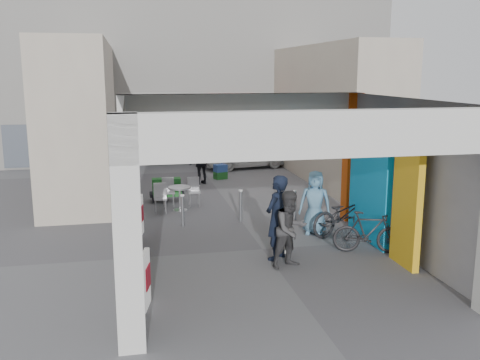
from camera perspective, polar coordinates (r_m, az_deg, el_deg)
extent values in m
plane|color=#5A5B60|center=(12.53, 2.41, -7.39)|extent=(90.00, 90.00, 0.00)
cube|color=silver|center=(7.84, -11.90, -5.85)|extent=(0.40, 0.40, 3.50)
cube|color=silver|center=(13.69, -11.89, 1.57)|extent=(0.40, 0.40, 3.50)
cube|color=#D04A0C|center=(14.90, 11.85, 2.37)|extent=(0.40, 0.40, 3.50)
plane|color=silver|center=(10.74, -11.89, -1.14)|extent=(0.00, 6.40, 6.40)
plane|color=#9C9CA1|center=(12.26, 17.39, 0.14)|extent=(0.00, 6.40, 6.40)
cube|color=#0C91CF|center=(13.23, 13.67, -0.40)|extent=(0.15, 2.00, 2.80)
cube|color=gold|center=(11.67, 17.41, -2.18)|extent=(0.15, 1.00, 2.80)
plane|color=beige|center=(10.90, 3.86, 8.56)|extent=(6.40, 6.40, 0.00)
cube|color=silver|center=(13.88, 0.46, 7.77)|extent=(6.40, 0.30, 0.70)
cube|color=silver|center=(8.04, 9.64, 4.88)|extent=(6.40, 0.30, 0.70)
cube|color=white|center=(14.05, 0.31, 7.61)|extent=(4.20, 0.05, 0.55)
cube|color=silver|center=(25.65, -5.25, 11.34)|extent=(18.00, 4.00, 8.00)
cube|color=#515966|center=(23.82, -4.56, 4.11)|extent=(16.20, 0.06, 1.80)
cube|color=white|center=(23.50, -9.53, 8.30)|extent=(2.60, 0.06, 0.50)
cube|color=red|center=(23.89, -1.02, 8.50)|extent=(2.20, 0.06, 0.50)
cube|color=#B2A793|center=(19.12, -16.51, 6.38)|extent=(2.00, 9.00, 5.00)
cube|color=#B2A793|center=(20.44, 9.69, 6.99)|extent=(2.00, 9.00, 5.00)
cylinder|color=#919499|center=(14.29, -6.14, -3.29)|extent=(0.09, 0.09, 0.84)
cylinder|color=#919499|center=(14.66, 0.07, -2.78)|extent=(0.09, 0.09, 0.87)
cylinder|color=#919499|center=(14.89, 5.87, -2.72)|extent=(0.09, 0.09, 0.82)
cube|color=white|center=(9.58, -10.06, -10.46)|extent=(0.19, 0.55, 1.00)
cube|color=red|center=(9.56, -9.83, -10.17)|extent=(0.12, 0.39, 0.40)
cube|color=white|center=(13.65, -10.62, -3.79)|extent=(0.19, 0.56, 1.00)
cube|color=red|center=(13.64, -10.46, -3.58)|extent=(0.11, 0.39, 0.40)
cylinder|color=#A3A3A8|center=(15.93, -6.43, -2.02)|extent=(0.06, 0.06, 0.69)
cylinder|color=#A3A3A8|center=(16.01, -6.41, -3.20)|extent=(0.42, 0.42, 0.02)
cylinder|color=#A3A3A8|center=(15.85, -6.46, -0.80)|extent=(0.68, 0.68, 0.05)
cube|color=#A3A3A8|center=(15.73, -8.46, -2.74)|extent=(0.37, 0.37, 0.43)
cube|color=#A3A3A8|center=(15.80, -8.54, -1.07)|extent=(0.37, 0.05, 0.43)
cube|color=#A3A3A8|center=(16.47, -4.91, -2.00)|extent=(0.37, 0.37, 0.43)
cube|color=#A3A3A8|center=(16.55, -5.01, -0.42)|extent=(0.37, 0.05, 0.43)
cube|color=#A3A3A8|center=(16.50, -7.61, -2.04)|extent=(0.37, 0.37, 0.43)
cube|color=#A3A3A8|center=(16.57, -7.70, -0.46)|extent=(0.37, 0.05, 0.43)
cube|color=black|center=(17.19, -7.79, -1.78)|extent=(1.08, 0.54, 0.27)
cube|color=#18571A|center=(17.03, -7.77, -1.44)|extent=(0.90, 0.31, 0.16)
cube|color=#18571A|center=(17.12, -7.82, -0.76)|extent=(0.90, 0.31, 0.16)
cube|color=#18571A|center=(17.21, -7.87, -0.08)|extent=(0.90, 0.31, 0.16)
cube|color=#18571A|center=(20.54, -2.10, 0.51)|extent=(0.54, 0.47, 0.28)
cube|color=#274891|center=(20.48, -2.10, 1.28)|extent=(0.54, 0.47, 0.28)
cube|color=black|center=(12.42, 4.33, -6.99)|extent=(0.24, 0.32, 0.24)
cube|color=black|center=(12.25, 4.51, -6.38)|extent=(0.19, 0.16, 0.36)
cube|color=white|center=(12.18, 4.62, -6.69)|extent=(0.15, 0.03, 0.34)
cylinder|color=white|center=(12.22, 4.34, -7.21)|extent=(0.04, 0.04, 0.28)
cylinder|color=white|center=(12.25, 4.83, -7.17)|extent=(0.04, 0.04, 0.28)
sphere|color=black|center=(12.17, 4.55, -5.43)|extent=(0.19, 0.19, 0.19)
cube|color=white|center=(12.08, 4.68, -5.65)|extent=(0.08, 0.12, 0.06)
cone|color=black|center=(12.16, 4.28, -4.99)|extent=(0.07, 0.07, 0.08)
cone|color=black|center=(12.19, 4.73, -4.96)|extent=(0.07, 0.07, 0.08)
imported|color=black|center=(11.65, 3.99, -4.03)|extent=(0.81, 0.80, 1.88)
imported|color=#38383A|center=(11.25, 5.40, -5.24)|extent=(0.97, 0.87, 1.64)
imported|color=#5685A7|center=(13.62, 7.98, -2.39)|extent=(0.93, 0.80, 1.62)
imported|color=black|center=(19.53, -4.12, 1.90)|extent=(1.02, 0.69, 1.61)
imported|color=black|center=(13.75, 11.03, -3.59)|extent=(2.11, 1.33, 1.05)
imported|color=black|center=(12.50, 13.56, -5.43)|extent=(1.66, 0.91, 0.96)
imported|color=white|center=(22.83, 0.45, 2.83)|extent=(3.76, 2.05, 1.21)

